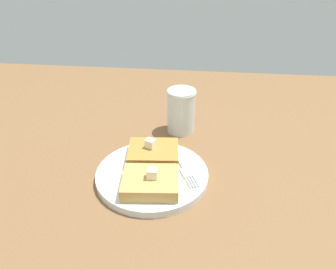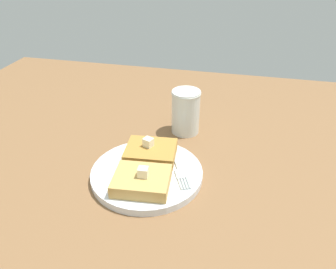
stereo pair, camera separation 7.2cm
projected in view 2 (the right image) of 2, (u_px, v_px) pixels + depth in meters
table_surface at (117, 180)px, 67.04cm from camera, size 125.52×125.52×1.91cm
plate at (147, 173)px, 65.95cm from camera, size 22.42×22.42×1.52cm
toast_slice_left at (151, 152)px, 68.94cm from camera, size 9.46×11.10×2.48cm
toast_slice_middle at (142, 181)px, 60.98cm from camera, size 9.46×11.10×2.48cm
butter_pat_primary at (148, 142)px, 68.23cm from camera, size 2.24×2.34×1.85cm
butter_pat_secondary at (143, 172)px, 59.70cm from camera, size 1.77×1.95×1.85cm
fork at (179, 167)px, 66.35cm from camera, size 15.26×7.66×0.36cm
syrup_jar at (186, 114)px, 79.14cm from camera, size 7.00×7.00×10.82cm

